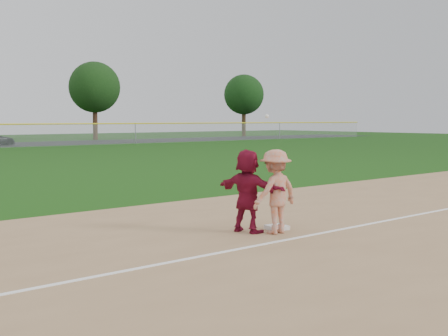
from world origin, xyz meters
TOP-DOWN VIEW (x-y plane):
  - ground at (0.00, 0.00)m, footprint 160.00×160.00m
  - foul_line at (0.00, -0.80)m, footprint 60.00×0.10m
  - first_base at (0.36, 0.10)m, footprint 0.47×0.47m
  - base_runner at (-0.32, 0.31)m, footprint 0.91×1.73m
  - first_base_play at (0.05, -0.16)m, footprint 1.17×0.69m
  - tree_3 at (22.00, 52.80)m, footprint 6.00×6.00m
  - tree_4 at (44.00, 51.20)m, footprint 5.60×5.60m

SIDE VIEW (x-z plane):
  - ground at x=0.00m, z-range 0.00..0.00m
  - foul_line at x=0.00m, z-range 0.02..0.03m
  - first_base at x=0.36m, z-range 0.02..0.11m
  - first_base_play at x=0.05m, z-range -0.35..2.17m
  - base_runner at x=-0.32m, z-range 0.02..1.80m
  - tree_4 at x=44.00m, z-range 1.51..10.18m
  - tree_3 at x=22.00m, z-range 1.57..10.76m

